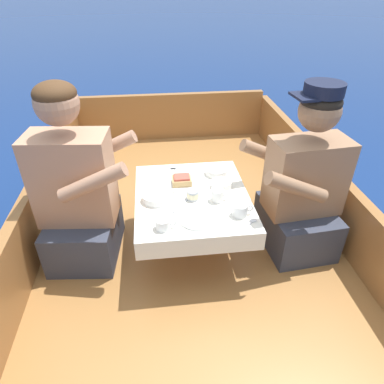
# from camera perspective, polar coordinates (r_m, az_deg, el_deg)

# --- Properties ---
(ground_plane) EXTENTS (60.00, 60.00, 0.00)m
(ground_plane) POSITION_cam_1_polar(r_m,az_deg,el_deg) (2.36, -0.17, -13.71)
(ground_plane) COLOR navy
(boat_deck) EXTENTS (1.87, 3.18, 0.32)m
(boat_deck) POSITION_cam_1_polar(r_m,az_deg,el_deg) (2.25, -0.18, -10.95)
(boat_deck) COLOR #9E6B38
(boat_deck) RESTS_ON ground_plane
(gunwale_port) EXTENTS (0.06, 3.18, 0.38)m
(gunwale_port) POSITION_cam_1_polar(r_m,az_deg,el_deg) (2.14, -25.15, -5.26)
(gunwale_port) COLOR #936033
(gunwale_port) RESTS_ON boat_deck
(gunwale_starboard) EXTENTS (0.06, 3.18, 0.38)m
(gunwale_starboard) POSITION_cam_1_polar(r_m,az_deg,el_deg) (2.29, 22.90, -1.94)
(gunwale_starboard) COLOR #936033
(gunwale_starboard) RESTS_ON boat_deck
(bow_coaming) EXTENTS (1.75, 0.06, 0.43)m
(bow_coaming) POSITION_cam_1_polar(r_m,az_deg,el_deg) (3.39, -3.37, 12.50)
(bow_coaming) COLOR #936033
(bow_coaming) RESTS_ON boat_deck
(cockpit_table) EXTENTS (0.62, 0.73, 0.37)m
(cockpit_table) POSITION_cam_1_polar(r_m,az_deg,el_deg) (1.90, 0.00, -1.53)
(cockpit_table) COLOR #B2B2B7
(cockpit_table) RESTS_ON boat_deck
(person_port) EXTENTS (0.55, 0.48, 1.00)m
(person_port) POSITION_cam_1_polar(r_m,az_deg,el_deg) (1.91, -18.52, -0.39)
(person_port) COLOR #333847
(person_port) RESTS_ON boat_deck
(person_starboard) EXTENTS (0.55, 0.48, 0.97)m
(person_starboard) POSITION_cam_1_polar(r_m,az_deg,el_deg) (1.98, 17.91, 0.46)
(person_starboard) COLOR #333847
(person_starboard) RESTS_ON boat_deck
(plate_sandwich) EXTENTS (0.19, 0.19, 0.01)m
(plate_sandwich) POSITION_cam_1_polar(r_m,az_deg,el_deg) (1.96, -1.71, 1.32)
(plate_sandwich) COLOR white
(plate_sandwich) RESTS_ON cockpit_table
(plate_bread) EXTENTS (0.18, 0.18, 0.01)m
(plate_bread) POSITION_cam_1_polar(r_m,az_deg,el_deg) (1.69, 0.96, -4.45)
(plate_bread) COLOR white
(plate_bread) RESTS_ON cockpit_table
(sandwich) EXTENTS (0.11, 0.09, 0.05)m
(sandwich) POSITION_cam_1_polar(r_m,az_deg,el_deg) (1.95, -1.72, 2.01)
(sandwich) COLOR tan
(sandwich) RESTS_ON plate_sandwich
(bowl_port_near) EXTENTS (0.15, 0.15, 0.04)m
(bowl_port_near) POSITION_cam_1_polar(r_m,az_deg,el_deg) (1.83, -6.04, -0.76)
(bowl_port_near) COLOR white
(bowl_port_near) RESTS_ON cockpit_table
(bowl_starboard_near) EXTENTS (0.11, 0.11, 0.04)m
(bowl_starboard_near) POSITION_cam_1_polar(r_m,az_deg,el_deg) (1.93, 4.92, 1.33)
(bowl_starboard_near) COLOR white
(bowl_starboard_near) RESTS_ON cockpit_table
(bowl_center_far) EXTENTS (0.14, 0.14, 0.04)m
(bowl_center_far) POSITION_cam_1_polar(r_m,az_deg,el_deg) (2.06, 4.13, 3.59)
(bowl_center_far) COLOR white
(bowl_center_far) RESTS_ON cockpit_table
(coffee_cup_port) EXTENTS (0.11, 0.08, 0.06)m
(coffee_cup_port) POSITION_cam_1_polar(r_m,az_deg,el_deg) (1.72, 8.06, -2.90)
(coffee_cup_port) COLOR white
(coffee_cup_port) RESTS_ON cockpit_table
(coffee_cup_starboard) EXTENTS (0.10, 0.07, 0.07)m
(coffee_cup_starboard) POSITION_cam_1_polar(r_m,az_deg,el_deg) (1.82, 4.27, -0.46)
(coffee_cup_starboard) COLOR white
(coffee_cup_starboard) RESTS_ON cockpit_table
(coffee_cup_center) EXTENTS (0.10, 0.07, 0.05)m
(coffee_cup_center) POSITION_cam_1_polar(r_m,az_deg,el_deg) (1.63, -4.83, -5.28)
(coffee_cup_center) COLOR white
(coffee_cup_center) RESTS_ON cockpit_table
(tin_can) EXTENTS (0.07, 0.07, 0.05)m
(tin_can) POSITION_cam_1_polar(r_m,az_deg,el_deg) (1.83, -0.01, -0.45)
(tin_can) COLOR silver
(tin_can) RESTS_ON cockpit_table
(utensil_spoon_port) EXTENTS (0.15, 0.11, 0.01)m
(utensil_spoon_port) POSITION_cam_1_polar(r_m,az_deg,el_deg) (1.68, 9.29, -5.30)
(utensil_spoon_port) COLOR silver
(utensil_spoon_port) RESTS_ON cockpit_table
(utensil_spoon_starboard) EXTENTS (0.12, 0.14, 0.01)m
(utensil_spoon_starboard) POSITION_cam_1_polar(r_m,az_deg,el_deg) (1.82, -1.19, -1.59)
(utensil_spoon_starboard) COLOR silver
(utensil_spoon_starboard) RESTS_ON cockpit_table
(utensil_fork_port) EXTENTS (0.17, 0.05, 0.00)m
(utensil_fork_port) POSITION_cam_1_polar(r_m,az_deg,el_deg) (2.12, -1.83, 3.83)
(utensil_fork_port) COLOR silver
(utensil_fork_port) RESTS_ON cockpit_table
(utensil_knife_port) EXTENTS (0.17, 0.05, 0.00)m
(utensil_knife_port) POSITION_cam_1_polar(r_m,az_deg,el_deg) (2.12, 0.08, 3.95)
(utensil_knife_port) COLOR silver
(utensil_knife_port) RESTS_ON cockpit_table
(utensil_fork_starboard) EXTENTS (0.16, 0.09, 0.00)m
(utensil_fork_starboard) POSITION_cam_1_polar(r_m,az_deg,el_deg) (1.72, -2.86, -3.98)
(utensil_fork_starboard) COLOR silver
(utensil_fork_starboard) RESTS_ON cockpit_table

